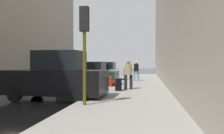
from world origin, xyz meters
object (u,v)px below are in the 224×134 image
at_px(traffic_light, 84,34).
at_px(rolling_suitcase, 118,84).
at_px(fire_hydrant, 111,81).
at_px(pedestrian_in_tan_coat, 128,73).
at_px(parked_silver_sedan, 103,72).
at_px(parked_black_suv, 57,77).
at_px(parked_dark_green_sedan, 89,75).
at_px(pedestrian_in_jeans, 136,70).

bearing_deg(traffic_light, rolling_suitcase, 81.07).
relative_size(fire_hydrant, traffic_light, 0.20).
bearing_deg(traffic_light, pedestrian_in_tan_coat, 76.82).
bearing_deg(parked_silver_sedan, traffic_light, -81.74).
height_order(parked_silver_sedan, rolling_suitcase, parked_silver_sedan).
relative_size(parked_black_suv, fire_hydrant, 6.63).
bearing_deg(fire_hydrant, traffic_light, -89.54).
height_order(traffic_light, pedestrian_in_tan_coat, traffic_light).
xyz_separation_m(parked_silver_sedan, fire_hydrant, (1.80, -6.49, -0.35)).
relative_size(parked_dark_green_sedan, pedestrian_in_jeans, 2.49).
relative_size(parked_black_suv, pedestrian_in_jeans, 2.73).
distance_m(fire_hydrant, traffic_light, 6.68).
distance_m(parked_black_suv, pedestrian_in_tan_coat, 4.47).
height_order(parked_silver_sedan, fire_hydrant, parked_silver_sedan).
distance_m(pedestrian_in_jeans, rolling_suitcase, 6.50).
bearing_deg(parked_black_suv, rolling_suitcase, 45.48).
distance_m(parked_black_suv, parked_silver_sedan, 10.95).
bearing_deg(pedestrian_in_tan_coat, parked_black_suv, -132.94).
height_order(parked_black_suv, parked_dark_green_sedan, parked_black_suv).
distance_m(traffic_light, pedestrian_in_tan_coat, 5.49).
bearing_deg(rolling_suitcase, parked_dark_green_sedan, 129.31).
relative_size(parked_black_suv, traffic_light, 1.30).
bearing_deg(parked_dark_green_sedan, fire_hydrant, -34.59).
xyz_separation_m(pedestrian_in_tan_coat, pedestrian_in_jeans, (0.20, 5.75, 0.00)).
bearing_deg(fire_hydrant, parked_black_suv, -112.03).
distance_m(pedestrian_in_tan_coat, rolling_suitcase, 1.05).
distance_m(parked_dark_green_sedan, traffic_light, 7.98).
xyz_separation_m(parked_black_suv, rolling_suitcase, (2.55, 2.59, -0.54)).
distance_m(traffic_light, pedestrian_in_jeans, 11.06).
height_order(fire_hydrant, pedestrian_in_tan_coat, pedestrian_in_tan_coat).
bearing_deg(pedestrian_in_jeans, pedestrian_in_tan_coat, -91.97).
distance_m(parked_silver_sedan, pedestrian_in_tan_coat, 8.26).
xyz_separation_m(fire_hydrant, pedestrian_in_tan_coat, (1.24, -1.18, 0.61)).
relative_size(parked_silver_sedan, fire_hydrant, 6.03).
bearing_deg(pedestrian_in_tan_coat, rolling_suitcase, -126.15).
height_order(fire_hydrant, pedestrian_in_jeans, pedestrian_in_jeans).
bearing_deg(pedestrian_in_jeans, parked_black_suv, -109.77).
xyz_separation_m(parked_black_suv, fire_hydrant, (1.80, 4.46, -0.54)).
relative_size(parked_black_suv, pedestrian_in_tan_coat, 2.73).
bearing_deg(pedestrian_in_jeans, parked_dark_green_sedan, -134.30).
xyz_separation_m(traffic_light, pedestrian_in_tan_coat, (1.19, 5.10, -1.65)).
bearing_deg(parked_dark_green_sedan, pedestrian_in_tan_coat, -38.53).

